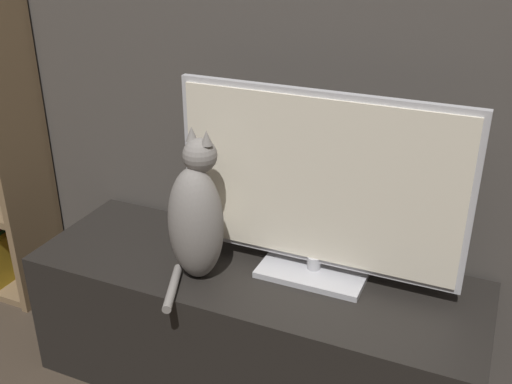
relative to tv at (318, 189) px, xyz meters
name	(u,v)px	position (x,y,z in m)	size (l,w,h in m)	color
tv_stand	(253,328)	(-0.19, -0.07, -0.54)	(1.50, 0.50, 0.47)	black
tv	(318,189)	(0.00, 0.00, 0.00)	(0.91, 0.21, 0.61)	#B7B7BC
cat	(197,218)	(-0.34, -0.16, -0.10)	(0.21, 0.33, 0.49)	gray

